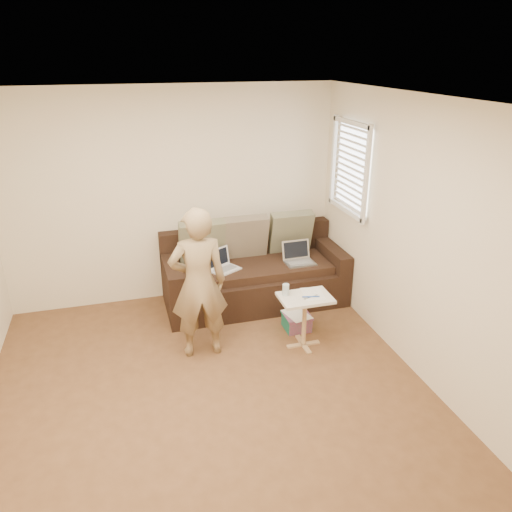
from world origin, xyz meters
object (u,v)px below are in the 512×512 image
object	(u,v)px
laptop_white	(225,270)
striped_box	(297,321)
person	(198,284)
drinking_glass	(286,290)
side_table	(304,321)
sofa	(254,271)
laptop_silver	(300,264)

from	to	relation	value
laptop_white	striped_box	distance (m)	1.04
person	drinking_glass	world-z (taller)	person
side_table	sofa	bearing A→B (deg)	101.41
person	drinking_glass	size ratio (longest dim) A/B	13.28
laptop_white	drinking_glass	xyz separation A→B (m)	(0.43, -0.93, 0.13)
laptop_silver	laptop_white	bearing A→B (deg)	174.81
sofa	drinking_glass	xyz separation A→B (m)	(0.04, -1.03, 0.22)
laptop_white	person	world-z (taller)	person
laptop_silver	striped_box	xyz separation A→B (m)	(-0.26, -0.61, -0.43)
sofa	side_table	bearing A→B (deg)	-78.59
laptop_white	drinking_glass	distance (m)	1.03
laptop_silver	laptop_white	world-z (taller)	laptop_white
person	striped_box	xyz separation A→B (m)	(1.12, 0.16, -0.70)
laptop_silver	person	distance (m)	1.61
drinking_glass	striped_box	distance (m)	0.66
sofa	laptop_white	xyz separation A→B (m)	(-0.39, -0.10, 0.10)
side_table	striped_box	xyz separation A→B (m)	(0.05, 0.35, -0.20)
side_table	laptop_silver	bearing A→B (deg)	72.16
laptop_white	striped_box	bearing A→B (deg)	-75.08
side_table	drinking_glass	distance (m)	0.41
laptop_white	striped_box	xyz separation A→B (m)	(0.67, -0.67, -0.43)
laptop_silver	drinking_glass	distance (m)	1.01
person	side_table	world-z (taller)	person
person	side_table	distance (m)	1.20
striped_box	person	bearing A→B (deg)	-171.71
person	drinking_glass	distance (m)	0.91
laptop_white	drinking_glass	world-z (taller)	drinking_glass
laptop_silver	side_table	world-z (taller)	laptop_silver
person	striped_box	world-z (taller)	person
person	laptop_white	bearing A→B (deg)	-117.38
laptop_white	side_table	distance (m)	1.21
striped_box	side_table	bearing A→B (deg)	-98.36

